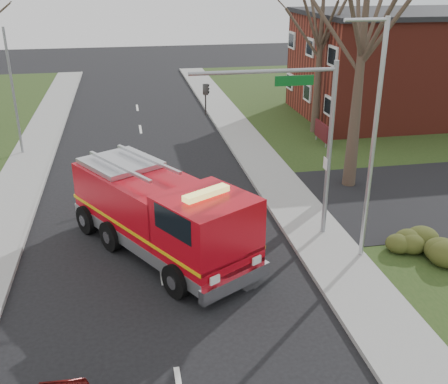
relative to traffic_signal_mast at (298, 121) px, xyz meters
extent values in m
plane|color=black|center=(-5.21, -1.50, -4.71)|extent=(120.00, 120.00, 0.00)
cube|color=gray|center=(0.99, -1.50, -4.63)|extent=(2.40, 80.00, 0.15)
cube|color=maroon|center=(13.79, 16.50, -1.21)|extent=(15.00, 10.00, 7.00)
cube|color=black|center=(13.79, 16.50, 2.39)|extent=(15.40, 10.40, 0.30)
cube|color=silver|center=(6.24, 16.50, -2.71)|extent=(0.12, 1.40, 1.20)
cube|color=#4F1218|center=(5.29, 11.00, -3.81)|extent=(0.12, 2.00, 1.00)
cylinder|color=gray|center=(5.29, 10.20, -4.26)|extent=(0.08, 0.08, 0.90)
cylinder|color=gray|center=(5.29, 11.80, -4.26)|extent=(0.08, 0.08, 0.90)
ellipsoid|color=#303B15|center=(3.79, -2.50, -4.13)|extent=(2.80, 2.00, 0.90)
cone|color=#3E3125|center=(4.29, 4.50, 1.29)|extent=(0.64, 0.64, 12.00)
cone|color=#3E3125|center=(5.79, 13.50, 0.54)|extent=(0.56, 0.56, 10.50)
cylinder|color=gray|center=(1.29, 0.00, -1.31)|extent=(0.18, 0.18, 6.80)
cylinder|color=gray|center=(-1.31, 0.00, 1.79)|extent=(5.20, 0.14, 0.14)
cube|color=#0C591E|center=(-0.21, 0.00, 1.44)|extent=(1.40, 0.06, 0.35)
imported|color=black|center=(-3.31, 0.00, 1.44)|extent=(0.22, 0.18, 1.10)
cylinder|color=#B7BABF|center=(1.99, -2.00, -0.51)|extent=(0.16, 0.16, 8.40)
cylinder|color=#B7BABF|center=(1.29, -2.00, 3.59)|extent=(1.40, 0.12, 0.12)
cylinder|color=gray|center=(-12.01, 12.50, -1.21)|extent=(0.14, 0.14, 7.00)
cube|color=#B50814|center=(-5.75, 0.99, -3.09)|extent=(5.10, 6.05, 2.19)
cube|color=#B50814|center=(-3.73, -2.42, -2.93)|extent=(3.72, 3.72, 2.50)
cube|color=#B7BABF|center=(-5.11, -0.08, -3.98)|extent=(6.50, 8.40, 0.47)
cube|color=#E5B20C|center=(-5.11, -0.08, -3.40)|extent=(6.51, 8.40, 0.13)
cube|color=black|center=(-3.14, -3.41, -2.15)|extent=(2.13, 1.32, 0.89)
cube|color=#E5D866|center=(-3.73, -2.42, -1.52)|extent=(1.62, 1.16, 0.19)
cylinder|color=black|center=(-4.84, -3.20, -4.13)|extent=(0.90, 1.17, 1.15)
cylinder|color=black|center=(-2.51, -1.82, -4.13)|extent=(0.90, 1.17, 1.15)
cylinder|color=black|center=(-7.87, 1.92, -4.13)|extent=(0.90, 1.17, 1.15)
cylinder|color=black|center=(-5.54, 3.30, -4.13)|extent=(0.90, 1.17, 1.15)
camera|label=1|loc=(-6.00, -17.46, 4.94)|focal=42.00mm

